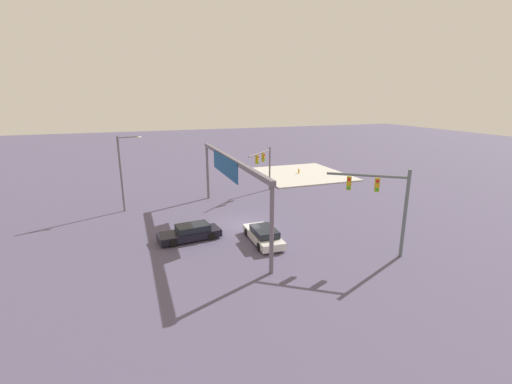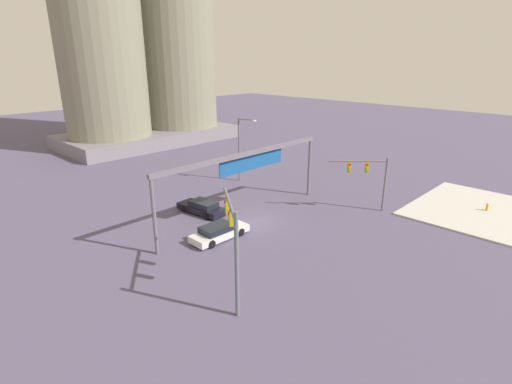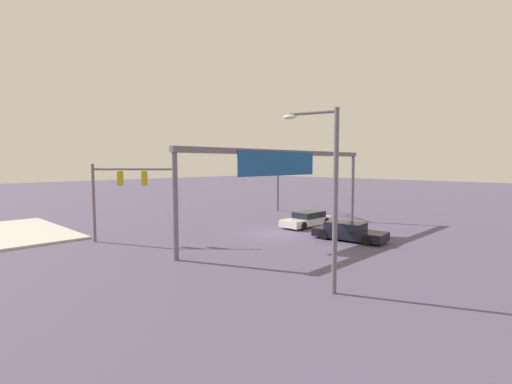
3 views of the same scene
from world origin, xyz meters
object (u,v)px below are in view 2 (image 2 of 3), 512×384
at_px(traffic_signal_opposite_side, 233,236).
at_px(sedan_car_waiting_far, 219,232).
at_px(streetlamp_curved_arm, 241,145).
at_px(fire_hydrant_on_curb, 487,207).
at_px(traffic_signal_near_corner, 369,173).
at_px(sedan_car_approaching, 202,207).

height_order(traffic_signal_opposite_side, sedan_car_waiting_far, traffic_signal_opposite_side).
distance_m(streetlamp_curved_arm, fire_hydrant_on_curb, 25.49).
bearing_deg(sedan_car_waiting_far, traffic_signal_opposite_side, -123.85).
distance_m(traffic_signal_opposite_side, streetlamp_curved_arm, 23.83).
bearing_deg(sedan_car_waiting_far, fire_hydrant_on_curb, -32.09).
bearing_deg(streetlamp_curved_arm, fire_hydrant_on_curb, 6.00).
bearing_deg(traffic_signal_opposite_side, traffic_signal_near_corner, -49.32).
xyz_separation_m(streetlamp_curved_arm, sedan_car_waiting_far, (-11.93, -9.84, -3.72)).
height_order(traffic_signal_near_corner, fire_hydrant_on_curb, traffic_signal_near_corner).
bearing_deg(traffic_signal_opposite_side, sedan_car_approaching, 4.45).
relative_size(traffic_signal_near_corner, sedan_car_waiting_far, 1.05).
relative_size(traffic_signal_opposite_side, streetlamp_curved_arm, 0.85).
bearing_deg(fire_hydrant_on_curb, traffic_signal_opposite_side, 165.81).
distance_m(traffic_signal_near_corner, streetlamp_curved_arm, 15.24).
height_order(sedan_car_waiting_far, fire_hydrant_on_curb, sedan_car_waiting_far).
bearing_deg(traffic_signal_near_corner, sedan_car_approaching, 3.46).
height_order(traffic_signal_opposite_side, sedan_car_approaching, traffic_signal_opposite_side).
height_order(sedan_car_approaching, sedan_car_waiting_far, same).
height_order(traffic_signal_near_corner, sedan_car_waiting_far, traffic_signal_near_corner).
bearing_deg(fire_hydrant_on_curb, sedan_car_approaching, 134.71).
distance_m(traffic_signal_near_corner, sedan_car_waiting_far, 14.90).
relative_size(traffic_signal_near_corner, traffic_signal_opposite_side, 0.82).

